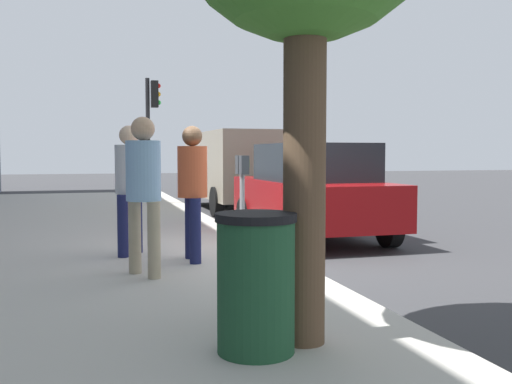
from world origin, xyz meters
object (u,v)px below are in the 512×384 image
pedestrian_at_meter (192,181)px  parked_sedan_near (311,191)px  parked_van_far (236,165)px  parking_officer (129,178)px  parking_meter (242,184)px  pedestrian_bystander (143,181)px  trash_bin (256,282)px  traffic_signal (151,119)px

pedestrian_at_meter → parked_sedan_near: 3.66m
parked_van_far → parking_officer: bearing=155.6°
parking_meter → pedestrian_bystander: bearing=123.9°
parked_sedan_near → pedestrian_at_meter: bearing=133.0°
pedestrian_at_meter → pedestrian_bystander: (-0.78, 0.71, 0.05)m
trash_bin → pedestrian_bystander: bearing=10.5°
parked_van_far → traffic_signal: traffic_signal is taller
traffic_signal → parked_van_far: bearing=-115.2°
pedestrian_at_meter → trash_bin: pedestrian_at_meter is taller
parking_meter → parking_officer: parking_officer is taller
parking_meter → parked_van_far: 8.35m
parking_meter → trash_bin: parking_meter is taller
traffic_signal → parking_meter: bearing=-178.1°
parking_meter → pedestrian_bystander: 1.74m
parked_van_far → trash_bin: bearing=166.7°
parking_meter → traffic_signal: (9.17, 0.31, 1.41)m
parking_meter → pedestrian_bystander: size_ratio=0.76×
parking_meter → pedestrian_at_meter: bearing=104.5°
parked_van_far → trash_bin: 12.33m
parking_meter → traffic_signal: traffic_signal is taller
parked_van_far → parking_meter: bearing=166.6°
trash_bin → pedestrian_at_meter: bearing=-2.7°
parking_officer → trash_bin: size_ratio=1.81×
parked_sedan_near → parked_van_far: bearing=0.0°
parking_meter → pedestrian_at_meter: 0.76m
parking_meter → parking_officer: (0.52, 1.51, 0.07)m
parking_officer → parked_sedan_near: size_ratio=0.41×
pedestrian_at_meter → parking_officer: (0.71, 0.77, 0.02)m
trash_bin → parked_van_far: bearing=-13.3°
pedestrian_at_meter → pedestrian_bystander: 1.06m
traffic_signal → pedestrian_bystander: bearing=173.6°
parking_officer → parked_sedan_near: (1.78, -3.44, -0.35)m
pedestrian_at_meter → trash_bin: size_ratio=1.78×
pedestrian_at_meter → pedestrian_bystander: size_ratio=0.97×
parking_officer → pedestrian_at_meter: bearing=-8.8°
parking_meter → parking_officer: size_ratio=0.77×
trash_bin → traffic_signal: bearing=-2.6°
parking_officer → traffic_signal: (8.65, -1.20, 1.33)m
parked_sedan_near → traffic_signal: (6.88, 2.24, 1.68)m
parking_meter → traffic_signal: bearing=1.9°
pedestrian_at_meter → parking_meter: bearing=14.8°
pedestrian_bystander → parking_officer: size_ratio=1.02×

